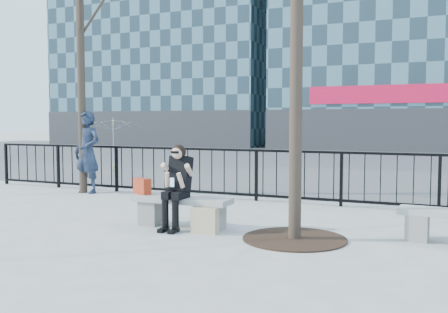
% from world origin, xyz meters
% --- Properties ---
extents(ground, '(120.00, 120.00, 0.00)m').
position_xyz_m(ground, '(0.00, 0.00, 0.00)').
color(ground, gray).
rests_on(ground, ground).
extents(street_surface, '(60.00, 23.00, 0.01)m').
position_xyz_m(street_surface, '(0.00, 15.00, 0.00)').
color(street_surface, '#474747').
rests_on(street_surface, ground).
extents(railing, '(14.00, 0.06, 1.10)m').
position_xyz_m(railing, '(0.00, 3.00, 0.55)').
color(railing, black).
rests_on(railing, ground).
extents(tree_grate, '(1.50, 1.50, 0.02)m').
position_xyz_m(tree_grate, '(1.90, -0.10, 0.01)').
color(tree_grate, black).
rests_on(tree_grate, ground).
extents(bench_main, '(1.65, 0.46, 0.49)m').
position_xyz_m(bench_main, '(0.00, 0.00, 0.30)').
color(bench_main, slate).
rests_on(bench_main, ground).
extents(seated_woman, '(0.50, 0.64, 1.34)m').
position_xyz_m(seated_woman, '(0.00, -0.16, 0.67)').
color(seated_woman, black).
rests_on(seated_woman, ground).
extents(handbag, '(0.35, 0.26, 0.26)m').
position_xyz_m(handbag, '(-0.75, 0.02, 0.62)').
color(handbag, '#AB2E15').
rests_on(handbag, bench_main).
extents(shopping_bag, '(0.42, 0.16, 0.40)m').
position_xyz_m(shopping_bag, '(0.53, -0.25, 0.20)').
color(shopping_bag, beige).
rests_on(shopping_bag, ground).
extents(standing_man, '(0.74, 0.52, 1.94)m').
position_xyz_m(standing_man, '(-3.87, 2.51, 0.97)').
color(standing_man, black).
rests_on(standing_man, ground).
extents(vendor_umbrella, '(2.24, 2.28, 1.84)m').
position_xyz_m(vendor_umbrella, '(-6.34, 6.90, 0.92)').
color(vendor_umbrella, yellow).
rests_on(vendor_umbrella, ground).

